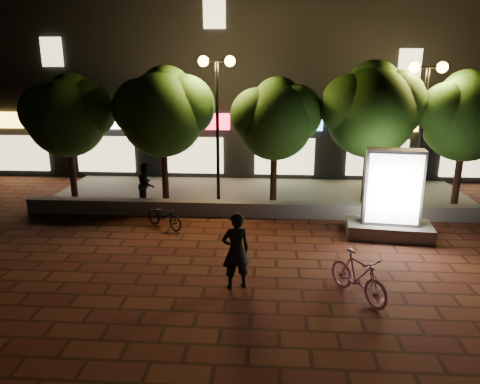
# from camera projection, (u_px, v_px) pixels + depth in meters

# --- Properties ---
(ground) EXTENTS (80.00, 80.00, 0.00)m
(ground) POSITION_uv_depth(u_px,v_px,m) (255.00, 267.00, 11.31)
(ground) COLOR #4F2619
(ground) RESTS_ON ground
(retaining_wall) EXTENTS (16.00, 0.45, 0.50)m
(retaining_wall) POSITION_uv_depth(u_px,v_px,m) (259.00, 209.00, 15.08)
(retaining_wall) COLOR slate
(retaining_wall) RESTS_ON ground
(sidewalk) EXTENTS (16.00, 5.00, 0.08)m
(sidewalk) POSITION_uv_depth(u_px,v_px,m) (260.00, 195.00, 17.54)
(sidewalk) COLOR slate
(sidewalk) RESTS_ON ground
(building_block) EXTENTS (28.00, 8.12, 11.30)m
(building_block) POSITION_uv_depth(u_px,v_px,m) (264.00, 65.00, 22.42)
(building_block) COLOR black
(building_block) RESTS_ON ground
(tree_far_left) EXTENTS (3.36, 2.80, 4.63)m
(tree_far_left) POSITION_uv_depth(u_px,v_px,m) (68.00, 113.00, 16.09)
(tree_far_left) COLOR black
(tree_far_left) RESTS_ON sidewalk
(tree_left) EXTENTS (3.60, 3.00, 4.89)m
(tree_left) POSITION_uv_depth(u_px,v_px,m) (164.00, 109.00, 15.83)
(tree_left) COLOR black
(tree_left) RESTS_ON sidewalk
(tree_mid) EXTENTS (3.24, 2.70, 4.50)m
(tree_mid) POSITION_uv_depth(u_px,v_px,m) (276.00, 116.00, 15.64)
(tree_mid) COLOR black
(tree_mid) RESTS_ON sidewalk
(tree_right) EXTENTS (3.72, 3.10, 5.07)m
(tree_right) POSITION_uv_depth(u_px,v_px,m) (373.00, 107.00, 15.34)
(tree_right) COLOR black
(tree_right) RESTS_ON sidewalk
(tree_far_right) EXTENTS (3.48, 2.90, 4.76)m
(tree_far_right) POSITION_uv_depth(u_px,v_px,m) (467.00, 113.00, 15.20)
(tree_far_right) COLOR black
(tree_far_right) RESTS_ON sidewalk
(street_lamp_left) EXTENTS (1.26, 0.36, 5.18)m
(street_lamp_left) POSITION_uv_depth(u_px,v_px,m) (217.00, 93.00, 15.30)
(street_lamp_left) COLOR black
(street_lamp_left) RESTS_ON sidewalk
(street_lamp_right) EXTENTS (1.26, 0.36, 4.98)m
(street_lamp_right) POSITION_uv_depth(u_px,v_px,m) (425.00, 98.00, 14.90)
(street_lamp_right) COLOR black
(street_lamp_right) RESTS_ON sidewalk
(ad_kiosk) EXTENTS (2.57, 1.50, 2.64)m
(ad_kiosk) POSITION_uv_depth(u_px,v_px,m) (391.00, 202.00, 13.09)
(ad_kiosk) COLOR slate
(ad_kiosk) RESTS_ON ground
(scooter_pink) EXTENTS (1.34, 1.73, 1.04)m
(scooter_pink) POSITION_uv_depth(u_px,v_px,m) (358.00, 276.00, 9.68)
(scooter_pink) COLOR pink
(scooter_pink) RESTS_ON ground
(rider) EXTENTS (0.77, 0.64, 1.81)m
(rider) POSITION_uv_depth(u_px,v_px,m) (236.00, 251.00, 10.04)
(rider) COLOR black
(rider) RESTS_ON ground
(scooter_parked) EXTENTS (1.53, 1.28, 0.79)m
(scooter_parked) POSITION_uv_depth(u_px,v_px,m) (165.00, 216.00, 13.97)
(scooter_parked) COLOR black
(scooter_parked) RESTS_ON ground
(pedestrian) EXTENTS (0.64, 0.80, 1.59)m
(pedestrian) POSITION_uv_depth(u_px,v_px,m) (146.00, 184.00, 15.78)
(pedestrian) COLOR black
(pedestrian) RESTS_ON sidewalk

